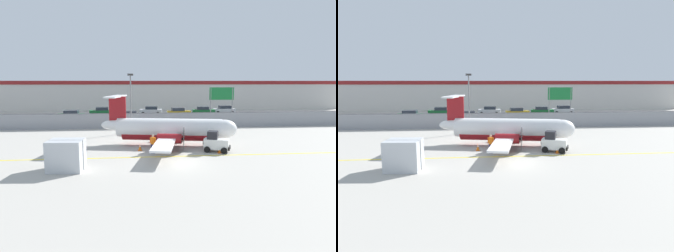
% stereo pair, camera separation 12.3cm
% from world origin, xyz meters
% --- Properties ---
extents(ground_plane, '(140.00, 140.00, 0.01)m').
position_xyz_m(ground_plane, '(0.00, 2.00, 0.00)').
color(ground_plane, '#ADA89E').
extents(perimeter_fence, '(98.00, 0.10, 2.10)m').
position_xyz_m(perimeter_fence, '(0.00, 18.00, 1.12)').
color(perimeter_fence, gray).
rests_on(perimeter_fence, ground).
extents(parking_lot_strip, '(98.00, 17.00, 0.12)m').
position_xyz_m(parking_lot_strip, '(0.00, 29.50, 0.06)').
color(parking_lot_strip, '#38383A').
rests_on(parking_lot_strip, ground).
extents(background_building, '(91.00, 8.10, 6.50)m').
position_xyz_m(background_building, '(0.00, 47.99, 3.26)').
color(background_building, beige).
rests_on(background_building, ground).
extents(commuter_airplane, '(13.58, 16.01, 4.92)m').
position_xyz_m(commuter_airplane, '(0.84, 6.51, 1.60)').
color(commuter_airplane, white).
rests_on(commuter_airplane, ground).
extents(baggage_tug, '(2.57, 2.05, 1.88)m').
position_xyz_m(baggage_tug, '(4.56, 3.35, 0.86)').
color(baggage_tug, silver).
rests_on(baggage_tug, ground).
extents(ground_crew_worker, '(0.54, 0.43, 1.70)m').
position_xyz_m(ground_crew_worker, '(-1.15, 3.24, 0.95)').
color(ground_crew_worker, '#191E4C').
rests_on(ground_crew_worker, ground).
extents(cargo_container, '(2.54, 2.17, 2.20)m').
position_xyz_m(cargo_container, '(-7.56, -1.22, 1.10)').
color(cargo_container, '#B7BCC1').
rests_on(cargo_container, ground).
extents(traffic_cone_near_left, '(0.36, 0.36, 0.64)m').
position_xyz_m(traffic_cone_near_left, '(4.79, 2.81, 0.31)').
color(traffic_cone_near_left, orange).
rests_on(traffic_cone_near_left, ground).
extents(traffic_cone_near_right, '(0.36, 0.36, 0.64)m').
position_xyz_m(traffic_cone_near_right, '(-2.30, 4.50, 0.31)').
color(traffic_cone_near_right, orange).
rests_on(traffic_cone_near_right, ground).
extents(parked_car_0, '(4.20, 2.01, 1.58)m').
position_xyz_m(parked_car_0, '(-13.42, 27.10, 0.89)').
color(parked_car_0, '#19662D').
rests_on(parked_car_0, parking_lot_strip).
extents(parked_car_1, '(4.34, 2.32, 1.58)m').
position_xyz_m(parked_car_1, '(-9.18, 32.88, 0.89)').
color(parked_car_1, '#19662D').
rests_on(parked_car_1, parking_lot_strip).
extents(parked_car_2, '(4.29, 2.19, 1.58)m').
position_xyz_m(parked_car_2, '(-4.01, 25.10, 0.89)').
color(parked_car_2, slate).
rests_on(parked_car_2, parking_lot_strip).
extents(parked_car_3, '(4.37, 2.39, 1.58)m').
position_xyz_m(parked_car_3, '(-0.08, 33.86, 0.89)').
color(parked_car_3, silver).
rests_on(parked_car_3, parking_lot_strip).
extents(parked_car_4, '(4.26, 2.12, 1.58)m').
position_xyz_m(parked_car_4, '(4.71, 30.28, 0.89)').
color(parked_car_4, '#B28C19').
rests_on(parked_car_4, parking_lot_strip).
extents(parked_car_5, '(4.37, 2.38, 1.58)m').
position_xyz_m(parked_car_5, '(9.69, 32.37, 0.89)').
color(parked_car_5, '#19662D').
rests_on(parked_car_5, parking_lot_strip).
extents(parked_car_6, '(4.23, 2.05, 1.58)m').
position_xyz_m(parked_car_6, '(14.20, 34.18, 0.89)').
color(parked_car_6, silver).
rests_on(parked_car_6, parking_lot_strip).
extents(apron_light_pole, '(0.70, 0.30, 7.27)m').
position_xyz_m(apron_light_pole, '(-3.32, 14.26, 4.30)').
color(apron_light_pole, slate).
rests_on(apron_light_pole, ground).
extents(highway_sign, '(3.60, 0.14, 5.50)m').
position_xyz_m(highway_sign, '(9.63, 19.90, 4.14)').
color(highway_sign, slate).
rests_on(highway_sign, ground).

